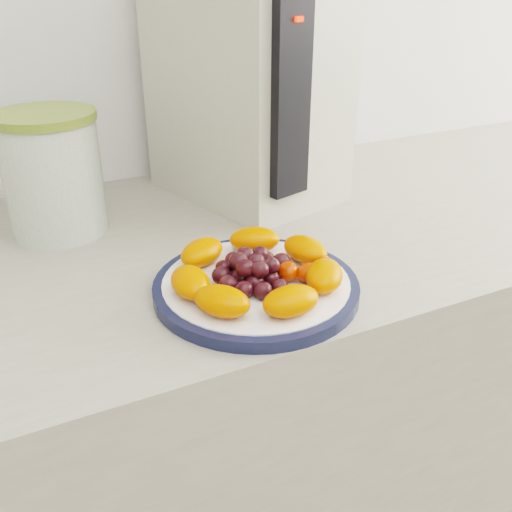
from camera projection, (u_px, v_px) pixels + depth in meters
name	position (u px, v px, depth m)	size (l,w,h in m)	color
counter	(226.00, 456.00, 1.05)	(3.50, 0.60, 0.90)	#9D9583
cabinet_face	(226.00, 468.00, 1.06)	(3.48, 0.58, 0.84)	#99784B
plate_rim	(256.00, 287.00, 0.69)	(0.25, 0.25, 0.01)	#121835
plate_face	(256.00, 287.00, 0.69)	(0.23, 0.23, 0.02)	white
canister	(53.00, 178.00, 0.81)	(0.14, 0.14, 0.16)	#345819
canister_lid	(43.00, 116.00, 0.77)	(0.14, 0.14, 0.01)	olive
appliance_body	(247.00, 84.00, 0.92)	(0.21, 0.29, 0.37)	#BAB6A2
appliance_panel	(290.00, 100.00, 0.78)	(0.06, 0.02, 0.27)	black
appliance_led	(299.00, 19.00, 0.73)	(0.01, 0.01, 0.01)	#FF0C05
fruit_plate	(259.00, 270.00, 0.68)	(0.21, 0.21, 0.04)	#E74A00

